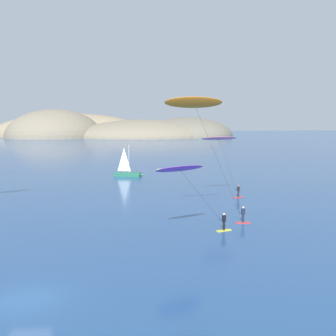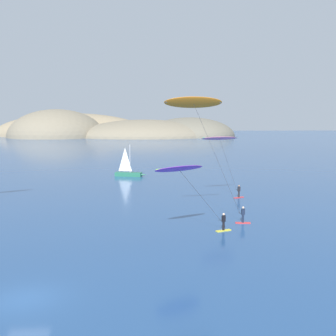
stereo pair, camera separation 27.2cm
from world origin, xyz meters
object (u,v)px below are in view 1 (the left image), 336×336
at_px(sailboat_near, 129,173).
at_px(kitesurfer_pink, 221,143).
at_px(kitesurfer_orange, 197,111).
at_px(kitesurfer_purple, 184,174).

relative_size(sailboat_near, kitesurfer_pink, 0.72).
bearing_deg(kitesurfer_orange, kitesurfer_purple, -113.79).
relative_size(kitesurfer_purple, kitesurfer_orange, 0.61).
bearing_deg(kitesurfer_purple, kitesurfer_pink, 68.30).
relative_size(sailboat_near, kitesurfer_purple, 0.77).
bearing_deg(kitesurfer_purple, kitesurfer_orange, 66.21).
height_order(kitesurfer_purple, kitesurfer_orange, kitesurfer_orange).
relative_size(kitesurfer_purple, kitesurfer_pink, 0.94).
bearing_deg(kitesurfer_pink, kitesurfer_orange, -111.07).
bearing_deg(sailboat_near, kitesurfer_pink, -61.64).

